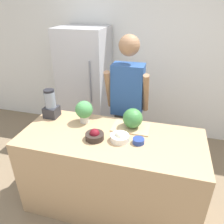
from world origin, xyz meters
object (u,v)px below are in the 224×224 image
at_px(person, 127,106).
at_px(blender, 51,105).
at_px(potted_plant, 84,110).
at_px(refrigerator, 85,85).
at_px(bowl_cream, 120,137).
at_px(watermelon, 133,118).
at_px(bowl_cherries, 95,135).
at_px(bowl_small_blue, 138,141).

height_order(person, blender, person).
bearing_deg(potted_plant, refrigerator, 111.12).
xyz_separation_m(person, bowl_cream, (0.07, -0.69, 0.02)).
height_order(refrigerator, person, person).
relative_size(refrigerator, blender, 5.36).
xyz_separation_m(refrigerator, watermelon, (0.96, -1.13, 0.15)).
bearing_deg(bowl_cherries, watermelon, 43.12).
height_order(bowl_cream, bowl_small_blue, bowl_cream).
relative_size(person, blender, 5.43).
bearing_deg(person, potted_plant, -130.00).
bearing_deg(refrigerator, potted_plant, -68.88).
distance_m(bowl_cherries, potted_plant, 0.36).
height_order(person, bowl_cream, person).
relative_size(refrigerator, bowl_small_blue, 15.98).
distance_m(refrigerator, watermelon, 1.49).
relative_size(bowl_cherries, potted_plant, 0.73).
bearing_deg(bowl_cream, bowl_small_blue, 1.61).
height_order(watermelon, bowl_cherries, watermelon).
distance_m(bowl_cherries, bowl_small_blue, 0.42).
height_order(refrigerator, potted_plant, refrigerator).
bearing_deg(potted_plant, bowl_cream, -28.17).
distance_m(person, bowl_cherries, 0.74).
bearing_deg(watermelon, bowl_small_blue, -67.34).
bearing_deg(bowl_small_blue, bowl_cream, -178.39).
height_order(bowl_cream, blender, blender).
bearing_deg(blender, bowl_cream, -17.00).
bearing_deg(person, watermelon, -71.47).
bearing_deg(bowl_small_blue, watermelon, 112.66).
xyz_separation_m(blender, potted_plant, (0.40, -0.02, -0.00)).
xyz_separation_m(person, watermelon, (0.15, -0.43, 0.09)).
bearing_deg(potted_plant, person, 50.00).
xyz_separation_m(person, bowl_small_blue, (0.25, -0.68, 0.00)).
height_order(bowl_cream, potted_plant, potted_plant).
relative_size(watermelon, bowl_small_blue, 1.85).
bearing_deg(person, bowl_small_blue, -69.94).
height_order(bowl_cherries, bowl_cream, same).
bearing_deg(refrigerator, bowl_small_blue, -52.26).
bearing_deg(person, bowl_cream, -83.97).
distance_m(person, bowl_small_blue, 0.73).
relative_size(bowl_small_blue, potted_plant, 0.45).
bearing_deg(refrigerator, watermelon, -49.55).
bearing_deg(potted_plant, bowl_cherries, -52.70).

